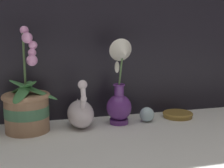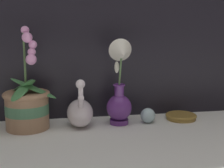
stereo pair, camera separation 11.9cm
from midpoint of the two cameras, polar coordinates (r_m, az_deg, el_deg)
name	(u,v)px [view 1 (the left image)]	position (r m, az deg, el deg)	size (l,w,h in m)	color
ground_plane	(114,133)	(1.13, -2.65, -8.99)	(2.80, 2.80, 0.00)	silver
orchid_potted_plant	(27,107)	(1.18, -18.15, -4.07)	(0.20, 0.23, 0.38)	#9E7556
swan_figurine	(80,112)	(1.19, -8.67, -5.15)	(0.10, 0.18, 0.19)	white
blue_vase	(120,92)	(1.19, -1.38, -1.42)	(0.10, 0.14, 0.33)	#602D7F
glass_sphere	(147,114)	(1.25, 3.70, -5.61)	(0.06, 0.06, 0.06)	silver
amber_dish	(178,114)	(1.33, 9.43, -5.52)	(0.13, 0.13, 0.02)	olive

